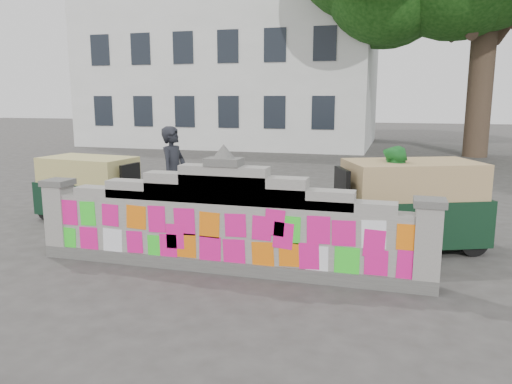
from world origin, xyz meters
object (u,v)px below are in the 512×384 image
pedestrian (391,199)px  rickshaw_left (92,187)px  cyclist_bike (175,206)px  rickshaw_right (407,204)px  cyclist_rider (174,187)px

pedestrian → rickshaw_left: bearing=-91.6°
cyclist_bike → rickshaw_right: rickshaw_right is taller
pedestrian → rickshaw_left: size_ratio=0.72×
cyclist_bike → cyclist_rider: cyclist_rider is taller
pedestrian → rickshaw_left: 6.54m
cyclist_rider → pedestrian: cyclist_rider is taller
cyclist_bike → rickshaw_left: bearing=80.2°
cyclist_bike → cyclist_rider: (0.00, 0.00, 0.39)m
pedestrian → rickshaw_left: (-6.51, 0.61, -0.21)m
rickshaw_left → rickshaw_right: (6.77, -0.40, 0.10)m
cyclist_rider → pedestrian: bearing=-84.1°
rickshaw_left → rickshaw_right: bearing=3.2°
cyclist_bike → pedestrian: (4.18, 0.03, 0.38)m
cyclist_bike → rickshaw_left: 2.42m
rickshaw_right → pedestrian: bearing=15.5°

